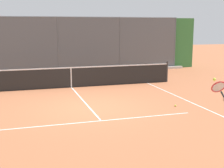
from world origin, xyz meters
name	(u,v)px	position (x,y,z in m)	size (l,w,h in m)	color
ground_plane	(89,108)	(0.00, 0.00, 0.00)	(60.00, 60.00, 0.00)	#A8603D
court_line_markings	(103,123)	(0.00, 1.88, 0.00)	(7.80, 9.91, 0.01)	white
fence_backdrop	(57,45)	(0.00, -8.96, 1.66)	(18.59, 1.37, 3.38)	#565B60
tennis_net	(71,77)	(0.00, -3.81, 0.49)	(10.02, 0.09, 1.07)	#2D2D2D
tennis_ball_near_baseline	(175,106)	(-3.01, 0.76, 0.03)	(0.07, 0.07, 0.07)	#D6E042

